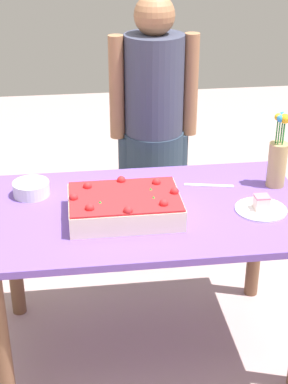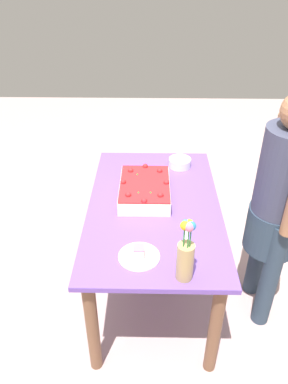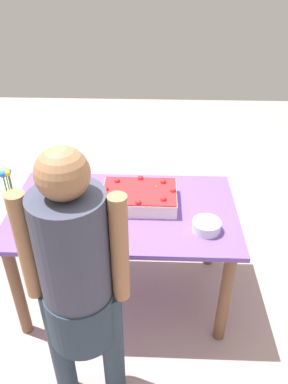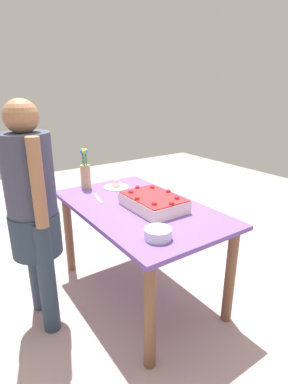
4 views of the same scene
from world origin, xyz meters
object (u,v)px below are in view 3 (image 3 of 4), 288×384
fruit_bowl (207,226)px  serving_plate_with_slice (49,198)px  flower_vase (12,201)px  person_standing (77,282)px  cake_knife (66,225)px  sheet_cake (139,197)px

fruit_bowl → serving_plate_with_slice: bearing=-15.6°
fruit_bowl → flower_vase: bearing=-2.4°
flower_vase → person_standing: size_ratio=0.23×
cake_knife → flower_vase: bearing=-174.0°
cake_knife → fruit_bowl: 0.79m
sheet_cake → flower_vase: flower_vase is taller
sheet_cake → cake_knife: sheet_cake is taller
cake_knife → person_standing: bearing=-59.3°
cake_knife → person_standing: size_ratio=0.15×
serving_plate_with_slice → flower_vase: bearing=58.4°
sheet_cake → person_standing: bearing=73.4°
fruit_bowl → person_standing: 0.81m
sheet_cake → fruit_bowl: (-0.38, 0.25, -0.02)m
sheet_cake → cake_knife: (0.40, 0.23, -0.05)m
serving_plate_with_slice → cake_knife: serving_plate_with_slice is taller
cake_knife → serving_plate_with_slice: bearing=134.9°
cake_knife → flower_vase: flower_vase is taller
sheet_cake → fruit_bowl: sheet_cake is taller
sheet_cake → serving_plate_with_slice: sheet_cake is taller
serving_plate_with_slice → person_standing: bearing=113.2°
fruit_bowl → cake_knife: bearing=-0.8°
sheet_cake → fruit_bowl: bearing=147.4°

